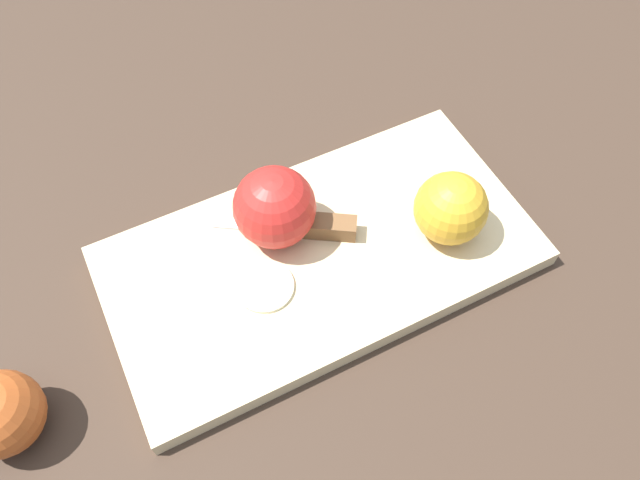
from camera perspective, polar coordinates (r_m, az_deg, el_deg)
The scene contains 7 objects.
ground_plane at distance 0.65m, azimuth 0.00°, elevation -1.97°, with size 4.00×4.00×0.00m, color #38281E.
cutting_board at distance 0.64m, azimuth 0.00°, elevation -1.48°, with size 0.45×0.25×0.02m.
apple_half_left at distance 0.63m, azimuth 11.84°, elevation 2.86°, with size 0.07×0.07×0.07m.
apple_half_right at distance 0.62m, azimuth -4.15°, elevation 3.01°, with size 0.08×0.08×0.08m.
knife at distance 0.64m, azimuth -0.37°, elevation 1.26°, with size 0.13×0.10×0.02m.
apple_slice at distance 0.61m, azimuth -5.07°, elevation -4.25°, with size 0.06×0.06×0.00m.
apple_whole at distance 0.61m, azimuth -27.24°, elevation -13.96°, with size 0.08×0.08×0.09m.
Camera 1 is at (0.17, 0.29, 0.56)m, focal length 35.00 mm.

